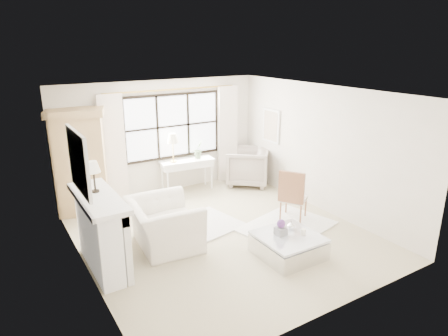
{
  "coord_description": "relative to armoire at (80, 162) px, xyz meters",
  "views": [
    {
      "loc": [
        -3.6,
        -5.91,
        3.54
      ],
      "look_at": [
        0.18,
        0.2,
        1.25
      ],
      "focal_mm": 32.0,
      "sensor_mm": 36.0,
      "label": 1
    }
  ],
  "objects": [
    {
      "name": "wall_back",
      "position": [
        1.97,
        0.3,
        0.21
      ],
      "size": [
        5.0,
        0.0,
        5.0
      ],
      "primitive_type": "plane",
      "rotation": [
        1.57,
        0.0,
        0.0
      ],
      "color": "white",
      "rests_on": "ground"
    },
    {
      "name": "wingback_chair",
      "position": [
        4.01,
        -0.37,
        -0.67
      ],
      "size": [
        1.45,
        1.44,
        0.95
      ],
      "primitive_type": "imported",
      "rotation": [
        0.0,
        0.0,
        -2.27
      ],
      "color": "#A3958A",
      "rests_on": "floor"
    },
    {
      "name": "art_canvas",
      "position": [
        4.42,
        -0.75,
        0.41
      ],
      "size": [
        0.01,
        0.52,
        0.72
      ],
      "primitive_type": "cube",
      "color": "#C4B098",
      "rests_on": "wall_right"
    },
    {
      "name": "window_frame",
      "position": [
        2.27,
        0.27,
        0.46
      ],
      "size": [
        2.5,
        0.04,
        1.5
      ],
      "primitive_type": null,
      "color": "black",
      "rests_on": "wall_back"
    },
    {
      "name": "window_pane",
      "position": [
        2.27,
        0.28,
        0.46
      ],
      "size": [
        2.4,
        0.02,
        1.5
      ],
      "primitive_type": "cube",
      "color": "silver",
      "rests_on": "wall_back"
    },
    {
      "name": "mirror_glass",
      "position": [
        -0.47,
        -2.45,
        0.7
      ],
      "size": [
        0.02,
        1.0,
        0.8
      ],
      "primitive_type": "cube",
      "color": "silver",
      "rests_on": "wall_left"
    },
    {
      "name": "planter_flowers",
      "position": [
        2.43,
        -3.63,
        -0.55
      ],
      "size": [
        0.15,
        0.15,
        0.15
      ],
      "primitive_type": "sphere",
      "color": "#5C2F76",
      "rests_on": "planter_box"
    },
    {
      "name": "wall_left",
      "position": [
        -0.53,
        -2.45,
        0.21
      ],
      "size": [
        0.0,
        5.5,
        5.5
      ],
      "primitive_type": "plane",
      "rotation": [
        1.57,
        0.0,
        1.57
      ],
      "color": "silver",
      "rests_on": "ground"
    },
    {
      "name": "side_table",
      "position": [
        1.59,
        -1.1,
        -0.81
      ],
      "size": [
        0.4,
        0.4,
        0.51
      ],
      "color": "silver",
      "rests_on": "floor"
    },
    {
      "name": "ceiling",
      "position": [
        1.97,
        -2.45,
        1.56
      ],
      "size": [
        5.5,
        5.5,
        0.0
      ],
      "primitive_type": "plane",
      "rotation": [
        3.14,
        0.0,
        0.0
      ],
      "color": "white",
      "rests_on": "ground"
    },
    {
      "name": "wall_front",
      "position": [
        1.97,
        -5.2,
        0.21
      ],
      "size": [
        5.0,
        0.0,
        5.0
      ],
      "primitive_type": "plane",
      "rotation": [
        -1.57,
        0.0,
        0.0
      ],
      "color": "white",
      "rests_on": "ground"
    },
    {
      "name": "curtain_left",
      "position": [
        0.77,
        0.2,
        0.1
      ],
      "size": [
        0.55,
        0.1,
        2.47
      ],
      "primitive_type": "cube",
      "color": "white",
      "rests_on": "ground"
    },
    {
      "name": "planter_box",
      "position": [
        2.43,
        -3.63,
        -0.69
      ],
      "size": [
        0.18,
        0.18,
        0.13
      ],
      "primitive_type": "cube",
      "rotation": [
        0.0,
        0.0,
        -0.01
      ],
      "color": "gray",
      "rests_on": "coffee_table"
    },
    {
      "name": "orchid_plant",
      "position": [
        2.78,
        -0.02,
        -0.12
      ],
      "size": [
        0.31,
        0.29,
        0.44
      ],
      "primitive_type": "imported",
      "rotation": [
        0.0,
        0.0,
        0.56
      ],
      "color": "#546B47",
      "rests_on": "console_table"
    },
    {
      "name": "curtain_right",
      "position": [
        3.77,
        0.2,
        0.1
      ],
      "size": [
        0.55,
        0.1,
        2.47
      ],
      "primitive_type": "cube",
      "color": "white",
      "rests_on": "ground"
    },
    {
      "name": "club_armchair",
      "position": [
        0.86,
        -2.29,
        -0.71
      ],
      "size": [
        1.27,
        1.41,
        0.85
      ],
      "primitive_type": "imported",
      "rotation": [
        0.0,
        0.0,
        1.47
      ],
      "color": "white",
      "rests_on": "floor"
    },
    {
      "name": "fireplace",
      "position": [
        -0.31,
        -2.45,
        -0.49
      ],
      "size": [
        0.58,
        1.66,
        1.26
      ],
      "color": "white",
      "rests_on": "ground"
    },
    {
      "name": "coffee_table",
      "position": [
        2.53,
        -3.73,
        -0.96
      ],
      "size": [
        1.01,
        1.01,
        0.38
      ],
      "rotation": [
        0.0,
        0.0,
        -0.01
      ],
      "color": "silver",
      "rests_on": "floor"
    },
    {
      "name": "curtain_rod",
      "position": [
        2.27,
        0.22,
        1.33
      ],
      "size": [
        3.3,
        0.04,
        0.04
      ],
      "primitive_type": "cylinder",
      "rotation": [
        0.0,
        1.57,
        0.0
      ],
      "color": "#A8833A",
      "rests_on": "wall_back"
    },
    {
      "name": "mirror_frame",
      "position": [
        -0.5,
        -2.45,
        0.7
      ],
      "size": [
        0.05,
        1.15,
        0.95
      ],
      "primitive_type": "cube",
      "color": "silver",
      "rests_on": "wall_left"
    },
    {
      "name": "french_chair",
      "position": [
        3.56,
        -2.66,
        -0.83
      ],
      "size": [
        0.67,
        0.67,
        1.08
      ],
      "rotation": [
        0.0,
        0.0,
        2.15
      ],
      "color": "#986240",
      "rests_on": "floor"
    },
    {
      "name": "console_lamp",
      "position": [
        2.12,
        -0.01,
        0.22
      ],
      "size": [
        0.28,
        0.28,
        0.69
      ],
      "color": "gold",
      "rests_on": "console_table"
    },
    {
      "name": "rug_right",
      "position": [
        3.23,
        -2.88,
        -1.12
      ],
      "size": [
        2.02,
        1.71,
        0.03
      ],
      "primitive_type": "cube",
      "rotation": [
        0.0,
        0.0,
        0.25
      ],
      "color": "white",
      "rests_on": "floor"
    },
    {
      "name": "wall_right",
      "position": [
        4.47,
        -2.45,
        0.21
      ],
      "size": [
        0.0,
        5.5,
        5.5
      ],
      "primitive_type": "plane",
      "rotation": [
        1.57,
        0.0,
        -1.57
      ],
      "color": "beige",
      "rests_on": "ground"
    },
    {
      "name": "console_table",
      "position": [
        2.47,
        -0.02,
        -0.74
      ],
      "size": [
        1.34,
        0.58,
        0.8
      ],
      "rotation": [
        0.0,
        0.0,
        -0.1
      ],
      "color": "white",
      "rests_on": "floor"
    },
    {
      "name": "rug_left",
      "position": [
        1.66,
        -1.97,
        -1.12
      ],
      "size": [
        1.93,
        1.52,
        0.03
      ],
      "primitive_type": "cube",
      "rotation": [
        0.0,
        0.0,
        0.19
      ],
      "color": "silver",
      "rests_on": "floor"
    },
    {
      "name": "armoire",
      "position": [
        0.0,
        0.0,
        0.0
      ],
      "size": [
        1.28,
        1.01,
        2.24
      ],
      "rotation": [
        0.0,
        0.0,
        -0.32
      ],
      "color": "tan",
      "rests_on": "floor"
    },
    {
      "name": "art_frame",
      "position": [
        4.44,
        -0.75,
        0.41
      ],
      "size": [
        0.04,
        0.62,
        0.82
      ],
      "primitive_type": "cube",
      "color": "silver",
      "rests_on": "wall_right"
    },
    {
      "name": "pillar_candle",
      "position": [
        2.74,
        -3.85,
        -0.7
      ],
      "size": [
        0.09,
        0.09,
        0.12
      ],
      "primitive_type": "cylinder",
      "color": "white",
      "rests_on": "coffee_table"
    },
    {
      "name": "floor",
      "position": [
        1.97,
        -2.45,
        -1.14
      ],
      "size": [
        5.5,
        5.5,
        0.0
      ],
      "primitive_type": "plane",
      "color": "#C3B591",
      "rests_on": "ground"
    },
    {
      "name": "mantel_lamp",
      "position": [
        -0.26,
        -2.27,
        0.51
      ],
      "size": [
        0.22,
        0.22,
        0.51
      ],
      "color": "black",
      "rests_on": "fireplace"
    },
    {
      "name": "coffee_vase",
      "position": [
        2.72,
        -3.56,
        -0.69
      ],
      "size": [
        0.14,
        0.14,
        0.14
      ],
      "primitive_type": "imported",
      "rotation": [
        0.0,
        0.0,
        -0.05
      ],
      "color": "white",
      "rests_on": "coffee_table"
    }
  ]
}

